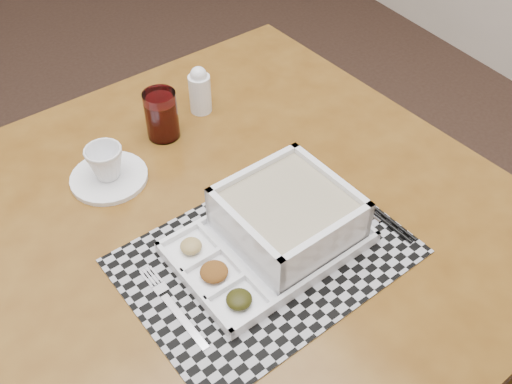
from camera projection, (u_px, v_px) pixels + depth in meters
dining_table at (227, 243)px, 1.10m from camera, size 1.11×1.11×0.76m
placemat at (266, 256)px, 0.97m from camera, size 0.50×0.38×0.00m
serving_tray at (282, 224)px, 0.97m from camera, size 0.34×0.25×0.10m
fork at (173, 304)px, 0.90m from camera, size 0.03×0.19×0.00m
spoon at (329, 180)px, 1.10m from camera, size 0.04×0.18×0.01m
chopsticks at (364, 202)px, 1.06m from camera, size 0.04×0.24×0.01m
saucer at (109, 178)px, 1.11m from camera, size 0.15×0.15×0.01m
cup at (105, 163)px, 1.08m from camera, size 0.09×0.09×0.07m
juice_glass at (162, 116)px, 1.17m from camera, size 0.07×0.07×0.11m
creamer_bottle at (200, 90)px, 1.23m from camera, size 0.05×0.05×0.11m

